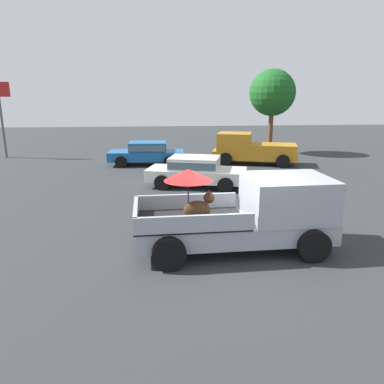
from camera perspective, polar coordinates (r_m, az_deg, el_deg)
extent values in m
plane|color=#2D3033|center=(9.77, 6.44, -8.81)|extent=(80.00, 80.00, 0.00)
cylinder|color=black|center=(11.01, 14.20, -4.19)|extent=(0.81, 0.30, 0.80)
cylinder|color=black|center=(9.34, 18.56, -8.02)|extent=(0.81, 0.30, 0.80)
cylinder|color=black|center=(10.29, -4.34, -5.12)|extent=(0.81, 0.30, 0.80)
cylinder|color=black|center=(8.48, -3.62, -9.62)|extent=(0.81, 0.30, 0.80)
cube|color=#9EA3AD|center=(9.56, 6.54, -5.68)|extent=(5.05, 1.95, 0.50)
cube|color=#9EA3AD|center=(9.74, 14.71, -0.81)|extent=(2.16, 1.92, 1.08)
cube|color=#4C606B|center=(10.10, 20.05, 0.50)|extent=(0.11, 1.72, 0.64)
cube|color=black|center=(9.27, -0.35, -4.42)|extent=(2.85, 1.92, 0.06)
cube|color=#9EA3AD|center=(10.07, -0.99, -1.46)|extent=(2.80, 0.18, 0.40)
cube|color=#9EA3AD|center=(8.33, 0.41, -4.99)|extent=(2.80, 0.18, 0.40)
cube|color=#9EA3AD|center=(9.14, -8.80, -3.36)|extent=(0.16, 1.84, 0.40)
ellipsoid|color=#472D19|center=(9.06, 0.80, -2.94)|extent=(0.69, 0.34, 0.52)
sphere|color=#472D19|center=(9.01, 2.69, -0.92)|extent=(0.29, 0.29, 0.28)
cone|color=#472D19|center=(9.05, 2.62, 0.07)|extent=(0.09, 0.09, 0.12)
cone|color=#472D19|center=(8.90, 2.79, -0.20)|extent=(0.09, 0.09, 0.12)
cylinder|color=black|center=(8.95, -0.58, -1.30)|extent=(0.03, 0.03, 1.08)
cone|color=red|center=(8.79, -0.60, 2.70)|extent=(1.23, 1.23, 0.28)
cylinder|color=black|center=(21.00, 5.27, 5.13)|extent=(0.80, 0.47, 0.76)
cylinder|color=black|center=(22.86, 5.82, 5.91)|extent=(0.80, 0.47, 0.76)
cylinder|color=black|center=(20.89, 14.04, 4.69)|extent=(0.80, 0.47, 0.76)
cylinder|color=black|center=(22.76, 13.89, 5.51)|extent=(0.80, 0.47, 0.76)
cube|color=#B27219|center=(21.79, 9.77, 5.78)|extent=(5.12, 3.15, 0.50)
cube|color=#B27219|center=(21.76, 6.67, 7.88)|extent=(2.35, 2.28, 1.00)
cube|color=#B27219|center=(21.72, 12.48, 6.82)|extent=(3.11, 2.52, 0.40)
cylinder|color=black|center=(20.73, -11.05, 4.65)|extent=(0.67, 0.25, 0.66)
cylinder|color=black|center=(22.45, -10.43, 5.45)|extent=(0.67, 0.25, 0.66)
cylinder|color=black|center=(20.52, -3.55, 4.79)|extent=(0.67, 0.25, 0.66)
cylinder|color=black|center=(22.25, -3.49, 5.58)|extent=(0.67, 0.25, 0.66)
cube|color=#195999|center=(21.41, -7.16, 5.72)|extent=(4.38, 1.97, 0.52)
cube|color=#195999|center=(21.33, -6.93, 7.06)|extent=(2.18, 1.70, 0.56)
cube|color=#4C606B|center=(21.33, -6.93, 7.06)|extent=(2.12, 1.78, 0.32)
cylinder|color=black|center=(16.77, 5.81, 2.47)|extent=(0.69, 0.39, 0.66)
cylinder|color=black|center=(15.06, 5.26, 1.05)|extent=(0.69, 0.39, 0.66)
cylinder|color=black|center=(17.18, -3.21, 2.82)|extent=(0.69, 0.39, 0.66)
cylinder|color=black|center=(15.52, -4.71, 1.48)|extent=(0.69, 0.39, 0.66)
cube|color=silver|center=(16.03, 0.75, 2.77)|extent=(4.62, 2.87, 0.52)
cube|color=silver|center=(15.95, 0.40, 4.54)|extent=(2.46, 2.11, 0.56)
cube|color=#4C606B|center=(15.95, 0.40, 4.54)|extent=(2.42, 2.17, 0.32)
cylinder|color=#59595B|center=(26.52, -27.54, 8.91)|extent=(0.16, 0.16, 3.84)
cylinder|color=brown|center=(26.20, 12.18, 9.28)|extent=(0.32, 0.32, 3.02)
sphere|color=#19561E|center=(26.09, 12.50, 14.98)|extent=(3.12, 3.12, 3.12)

